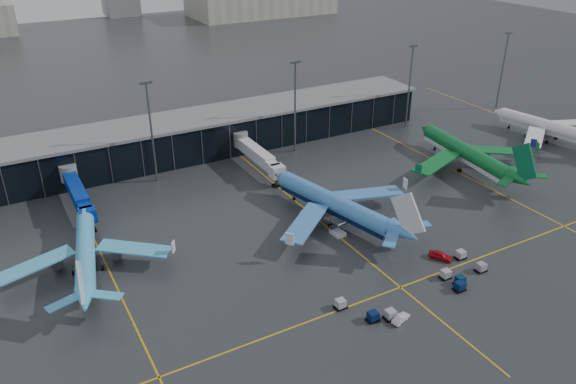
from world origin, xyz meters
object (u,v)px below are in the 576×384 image
airliner_ba (549,119)px  service_van_white (401,318)px  airliner_arkefly (84,241)px  airliner_aer_lingus (467,143)px  baggage_carts (429,286)px  mobile_airstair (338,231)px  airliner_klm_near (334,193)px  service_van_red (441,255)px

airliner_ba → service_van_white: bearing=-163.7°
airliner_arkefly → airliner_aer_lingus: size_ratio=0.86×
airliner_aer_lingus → baggage_carts: size_ratio=1.40×
mobile_airstair → airliner_ba: bearing=5.5°
baggage_carts → service_van_white: 10.74m
airliner_ba → airliner_klm_near: bearing=177.2°
airliner_klm_near → airliner_ba: 82.12m
airliner_klm_near → baggage_carts: bearing=-101.2°
airliner_arkefly → baggage_carts: airliner_arkefly is taller
airliner_klm_near → airliner_aer_lingus: (45.69, 6.62, 0.19)m
service_van_red → mobile_airstair: bearing=95.2°
airliner_ba → airliner_aer_lingus: bearing=175.3°
airliner_aer_lingus → airliner_ba: size_ratio=1.08×
mobile_airstair → airliner_klm_near: bearing=61.0°
airliner_klm_near → service_van_red: size_ratio=9.30×
airliner_aer_lingus → mobile_airstair: size_ratio=12.80×
airliner_arkefly → service_van_red: (60.85, -30.77, -5.03)m
airliner_ba → baggage_carts: 89.95m
baggage_carts → mobile_airstair: 24.21m
airliner_klm_near → airliner_aer_lingus: airliner_aer_lingus is taller
airliner_klm_near → mobile_airstair: 8.71m
airliner_aer_lingus → service_van_white: bearing=-136.2°
airliner_aer_lingus → mobile_airstair: airliner_aer_lingus is taller
airliner_aer_lingus → mobile_airstair: bearing=-158.4°
airliner_klm_near → baggage_carts: 30.45m
airliner_arkefly → service_van_white: size_ratio=10.07×
airliner_arkefly → airliner_ba: airliner_ba is taller
airliner_ba → mobile_airstair: airliner_ba is taller
mobile_airstair → service_van_white: (-6.26, -28.25, -0.15)m
airliner_arkefly → mobile_airstair: 50.41m
airliner_ba → service_van_white: (-90.44, -43.87, -5.64)m
airliner_aer_lingus → airliner_ba: (35.85, 3.06, -0.52)m
mobile_airstair → service_van_red: 21.45m
airliner_arkefly → airliner_ba: bearing=12.1°
airliner_arkefly → baggage_carts: bearing=-24.5°
airliner_ba → mobile_airstair: 85.79m
airliner_aer_lingus → service_van_white: size_ratio=11.73×
baggage_carts → service_van_red: 11.04m
baggage_carts → service_van_red: baggage_carts is taller
airliner_arkefly → airliner_ba: 132.55m
airliner_arkefly → airliner_aer_lingus: 96.69m
airliner_klm_near → baggage_carts: size_ratio=1.36×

